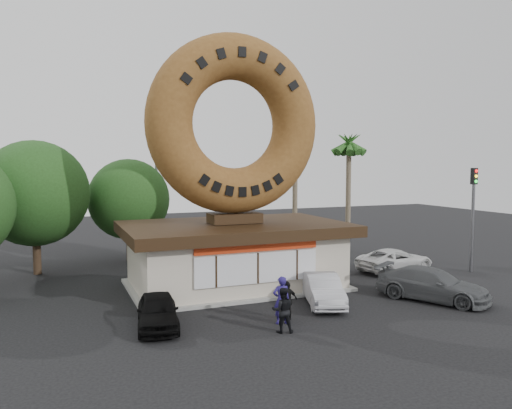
{
  "coord_description": "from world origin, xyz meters",
  "views": [
    {
      "loc": [
        -8.64,
        -17.84,
        6.32
      ],
      "look_at": [
        0.36,
        4.0,
        4.38
      ],
      "focal_mm": 35.0,
      "sensor_mm": 36.0,
      "label": 1
    }
  ],
  "objects_px": {
    "street_lamp": "(159,191)",
    "person_left": "(281,300)",
    "car_grey": "(432,284)",
    "donut_shop": "(235,252)",
    "traffic_signal": "(473,206)",
    "person_center": "(283,310)",
    "car_white": "(395,260)",
    "car_silver": "(323,289)",
    "giant_donut": "(234,124)",
    "person_right": "(288,301)",
    "car_black": "(158,311)"
  },
  "relations": [
    {
      "from": "street_lamp",
      "to": "person_left",
      "type": "xyz_separation_m",
      "value": [
        1.48,
        -16.39,
        -3.53
      ]
    },
    {
      "from": "person_left",
      "to": "car_grey",
      "type": "relative_size",
      "value": 0.37
    },
    {
      "from": "donut_shop",
      "to": "traffic_signal",
      "type": "distance_m",
      "value": 14.3
    },
    {
      "from": "street_lamp",
      "to": "person_center",
      "type": "relative_size",
      "value": 4.68
    },
    {
      "from": "car_white",
      "to": "street_lamp",
      "type": "bearing_deg",
      "value": 40.59
    },
    {
      "from": "traffic_signal",
      "to": "car_grey",
      "type": "relative_size",
      "value": 1.19
    },
    {
      "from": "person_center",
      "to": "car_silver",
      "type": "bearing_deg",
      "value": -123.22
    },
    {
      "from": "donut_shop",
      "to": "traffic_signal",
      "type": "height_order",
      "value": "traffic_signal"
    },
    {
      "from": "person_left",
      "to": "car_grey",
      "type": "xyz_separation_m",
      "value": [
        7.94,
        0.43,
        -0.21
      ]
    },
    {
      "from": "traffic_signal",
      "to": "person_center",
      "type": "xyz_separation_m",
      "value": [
        -14.76,
        -5.32,
        -3.01
      ]
    },
    {
      "from": "donut_shop",
      "to": "car_grey",
      "type": "xyz_separation_m",
      "value": [
        7.57,
        -5.95,
        -1.03
      ]
    },
    {
      "from": "person_center",
      "to": "car_silver",
      "type": "relative_size",
      "value": 0.42
    },
    {
      "from": "car_grey",
      "to": "car_white",
      "type": "bearing_deg",
      "value": 37.3
    },
    {
      "from": "traffic_signal",
      "to": "giant_donut",
      "type": "bearing_deg",
      "value": 171.83
    },
    {
      "from": "traffic_signal",
      "to": "car_white",
      "type": "xyz_separation_m",
      "value": [
        -4.06,
        1.78,
        -3.2
      ]
    },
    {
      "from": "traffic_signal",
      "to": "car_silver",
      "type": "relative_size",
      "value": 1.49
    },
    {
      "from": "giant_donut",
      "to": "car_grey",
      "type": "distance_m",
      "value": 12.25
    },
    {
      "from": "person_center",
      "to": "car_grey",
      "type": "height_order",
      "value": "person_center"
    },
    {
      "from": "car_grey",
      "to": "car_white",
      "type": "height_order",
      "value": "car_grey"
    },
    {
      "from": "person_right",
      "to": "giant_donut",
      "type": "bearing_deg",
      "value": -99.95
    },
    {
      "from": "person_left",
      "to": "person_right",
      "type": "height_order",
      "value": "person_left"
    },
    {
      "from": "traffic_signal",
      "to": "car_black",
      "type": "height_order",
      "value": "traffic_signal"
    },
    {
      "from": "donut_shop",
      "to": "car_silver",
      "type": "height_order",
      "value": "donut_shop"
    },
    {
      "from": "giant_donut",
      "to": "car_silver",
      "type": "distance_m",
      "value": 9.26
    },
    {
      "from": "giant_donut",
      "to": "person_center",
      "type": "relative_size",
      "value": 5.26
    },
    {
      "from": "person_right",
      "to": "person_center",
      "type": "bearing_deg",
      "value": 46.31
    },
    {
      "from": "donut_shop",
      "to": "street_lamp",
      "type": "xyz_separation_m",
      "value": [
        -1.86,
        10.02,
        2.72
      ]
    },
    {
      "from": "giant_donut",
      "to": "car_silver",
      "type": "xyz_separation_m",
      "value": [
        2.54,
        -4.61,
        -7.62
      ]
    },
    {
      "from": "street_lamp",
      "to": "traffic_signal",
      "type": "bearing_deg",
      "value": -37.14
    },
    {
      "from": "person_left",
      "to": "car_silver",
      "type": "bearing_deg",
      "value": -141.87
    },
    {
      "from": "donut_shop",
      "to": "person_left",
      "type": "xyz_separation_m",
      "value": [
        -0.37,
        -6.38,
        -0.81
      ]
    },
    {
      "from": "car_grey",
      "to": "street_lamp",
      "type": "bearing_deg",
      "value": 90.24
    },
    {
      "from": "giant_donut",
      "to": "traffic_signal",
      "type": "height_order",
      "value": "giant_donut"
    },
    {
      "from": "donut_shop",
      "to": "traffic_signal",
      "type": "bearing_deg",
      "value": -8.1
    },
    {
      "from": "person_center",
      "to": "car_silver",
      "type": "xyz_separation_m",
      "value": [
        3.3,
        2.72,
        -0.18
      ]
    },
    {
      "from": "giant_donut",
      "to": "person_center",
      "type": "distance_m",
      "value": 10.47
    },
    {
      "from": "street_lamp",
      "to": "person_right",
      "type": "height_order",
      "value": "street_lamp"
    },
    {
      "from": "giant_donut",
      "to": "car_white",
      "type": "xyz_separation_m",
      "value": [
        9.94,
        -0.23,
        -7.63
      ]
    },
    {
      "from": "street_lamp",
      "to": "car_white",
      "type": "height_order",
      "value": "street_lamp"
    },
    {
      "from": "giant_donut",
      "to": "person_left",
      "type": "bearing_deg",
      "value": -93.32
    },
    {
      "from": "giant_donut",
      "to": "person_center",
      "type": "bearing_deg",
      "value": -95.95
    },
    {
      "from": "donut_shop",
      "to": "giant_donut",
      "type": "height_order",
      "value": "giant_donut"
    },
    {
      "from": "person_center",
      "to": "car_grey",
      "type": "xyz_separation_m",
      "value": [
        8.34,
        1.36,
        -0.12
      ]
    },
    {
      "from": "street_lamp",
      "to": "person_left",
      "type": "distance_m",
      "value": 16.84
    },
    {
      "from": "giant_donut",
      "to": "car_black",
      "type": "distance_m",
      "value": 10.39
    },
    {
      "from": "giant_donut",
      "to": "car_grey",
      "type": "height_order",
      "value": "giant_donut"
    },
    {
      "from": "donut_shop",
      "to": "street_lamp",
      "type": "relative_size",
      "value": 1.4
    },
    {
      "from": "donut_shop",
      "to": "person_center",
      "type": "height_order",
      "value": "donut_shop"
    },
    {
      "from": "donut_shop",
      "to": "car_black",
      "type": "distance_m",
      "value": 7.11
    },
    {
      "from": "person_left",
      "to": "car_black",
      "type": "xyz_separation_m",
      "value": [
        -4.61,
        1.42,
        -0.3
      ]
    }
  ]
}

